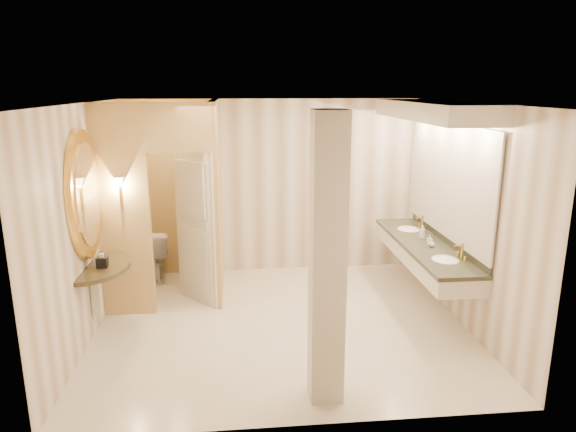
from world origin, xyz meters
name	(u,v)px	position (x,y,z in m)	size (l,w,h in m)	color
floor	(281,323)	(0.00, 0.00, 0.00)	(4.50, 4.50, 0.00)	white
ceiling	(280,103)	(0.00, 0.00, 2.70)	(4.50, 4.50, 0.00)	white
wall_back	(270,187)	(0.00, 2.00, 1.35)	(4.50, 0.02, 2.70)	silver
wall_front	(302,281)	(0.00, -2.00, 1.35)	(4.50, 0.02, 2.70)	silver
wall_left	(85,224)	(-2.25, 0.00, 1.35)	(0.02, 4.00, 2.70)	silver
wall_right	(463,215)	(2.25, 0.00, 1.35)	(0.02, 4.00, 2.70)	silver
toilet_closet	(191,201)	(-1.14, 0.96, 1.39)	(1.50, 1.55, 2.70)	#E8CA79
wall_sconce	(120,184)	(-1.93, 0.43, 1.73)	(0.14, 0.14, 0.42)	#B5933A
vanity	(431,187)	(1.98, 0.40, 1.63)	(0.75, 2.70, 2.09)	beige
console_shelf	(87,225)	(-2.21, -0.05, 1.35)	(1.13, 1.13, 2.01)	black
pillar	(327,262)	(0.29, -1.57, 1.35)	(0.30, 0.30, 2.70)	beige
tissue_box	(102,262)	(-2.06, -0.14, 0.93)	(0.12, 0.12, 0.12)	black
toilet	(154,254)	(-1.80, 1.75, 0.39)	(0.44, 0.77, 0.79)	white
soap_bottle_a	(429,240)	(1.97, 0.32, 0.94)	(0.06, 0.06, 0.13)	beige
soap_bottle_b	(432,243)	(1.96, 0.22, 0.93)	(0.08, 0.08, 0.10)	silver
soap_bottle_c	(422,232)	(1.97, 0.58, 0.97)	(0.07, 0.07, 0.19)	#C6B28C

